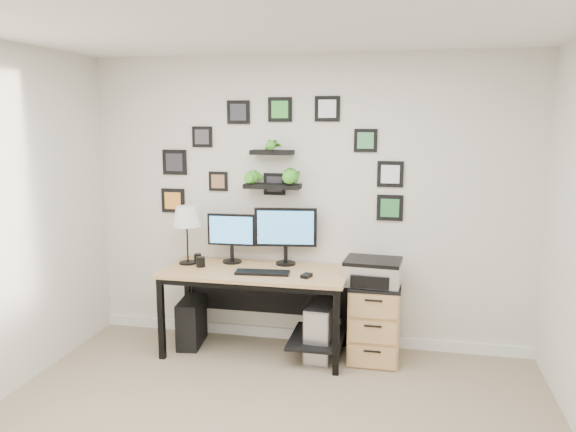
% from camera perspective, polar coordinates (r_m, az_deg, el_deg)
% --- Properties ---
extents(room, '(4.00, 4.00, 4.00)m').
position_cam_1_polar(room, '(5.35, 1.87, -11.98)').
color(room, tan).
rests_on(room, ground).
extents(desk, '(1.60, 0.70, 0.75)m').
position_cam_1_polar(desk, '(4.94, -2.85, -6.80)').
color(desk, tan).
rests_on(desk, ground).
extents(monitor_left, '(0.44, 0.18, 0.45)m').
position_cam_1_polar(monitor_left, '(5.08, -5.76, -1.87)').
color(monitor_left, black).
rests_on(monitor_left, desk).
extents(monitor_right, '(0.55, 0.20, 0.52)m').
position_cam_1_polar(monitor_right, '(4.98, -0.24, -1.55)').
color(monitor_right, black).
rests_on(monitor_right, desk).
extents(keyboard, '(0.47, 0.19, 0.02)m').
position_cam_1_polar(keyboard, '(4.76, -2.61, -5.75)').
color(keyboard, black).
rests_on(keyboard, desk).
extents(mouse, '(0.09, 0.12, 0.03)m').
position_cam_1_polar(mouse, '(4.65, 1.89, -6.08)').
color(mouse, black).
rests_on(mouse, desk).
extents(table_lamp, '(0.26, 0.26, 0.52)m').
position_cam_1_polar(table_lamp, '(5.08, -10.26, -0.17)').
color(table_lamp, black).
rests_on(table_lamp, desk).
extents(mug, '(0.08, 0.08, 0.09)m').
position_cam_1_polar(mug, '(5.03, -8.87, -4.63)').
color(mug, black).
rests_on(mug, desk).
extents(pen_cup, '(0.07, 0.07, 0.08)m').
position_cam_1_polar(pen_cup, '(5.16, -9.16, -4.28)').
color(pen_cup, black).
rests_on(pen_cup, desk).
extents(pc_tower_black, '(0.24, 0.44, 0.42)m').
position_cam_1_polar(pc_tower_black, '(5.28, -9.77, -10.56)').
color(pc_tower_black, black).
rests_on(pc_tower_black, ground).
extents(pc_tower_grey, '(0.24, 0.50, 0.48)m').
position_cam_1_polar(pc_tower_grey, '(4.96, 3.40, -11.46)').
color(pc_tower_grey, gray).
rests_on(pc_tower_grey, ground).
extents(file_cabinet, '(0.43, 0.53, 0.67)m').
position_cam_1_polar(file_cabinet, '(4.94, 8.79, -10.47)').
color(file_cabinet, tan).
rests_on(file_cabinet, ground).
extents(printer, '(0.49, 0.41, 0.21)m').
position_cam_1_polar(printer, '(4.78, 8.61, -5.61)').
color(printer, silver).
rests_on(printer, file_cabinet).
extents(wall_decor, '(2.24, 0.18, 1.07)m').
position_cam_1_polar(wall_decor, '(4.99, -1.43, 5.47)').
color(wall_decor, black).
rests_on(wall_decor, ground).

